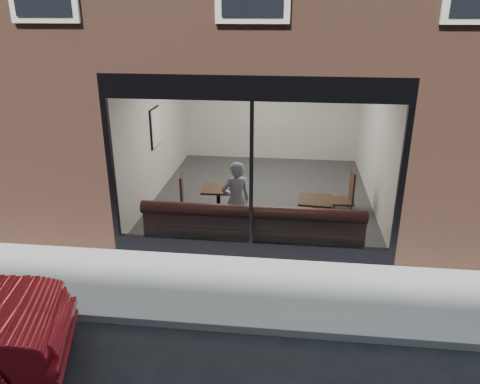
# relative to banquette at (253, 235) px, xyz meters

# --- Properties ---
(ground) EXTENTS (120.00, 120.00, 0.00)m
(ground) POSITION_rel_banquette_xyz_m (0.00, -2.45, -0.23)
(ground) COLOR black
(ground) RESTS_ON ground
(sidewalk_near) EXTENTS (40.00, 2.00, 0.01)m
(sidewalk_near) POSITION_rel_banquette_xyz_m (0.00, -1.45, -0.22)
(sidewalk_near) COLOR gray
(sidewalk_near) RESTS_ON ground
(kerb_near) EXTENTS (40.00, 0.10, 0.12)m
(kerb_near) POSITION_rel_banquette_xyz_m (0.00, -2.50, -0.17)
(kerb_near) COLOR gray
(kerb_near) RESTS_ON ground
(host_building_pier_left) EXTENTS (2.50, 12.00, 3.20)m
(host_building_pier_left) POSITION_rel_banquette_xyz_m (-3.75, 5.55, 1.38)
(host_building_pier_left) COLOR brown
(host_building_pier_left) RESTS_ON ground
(host_building_pier_right) EXTENTS (2.50, 12.00, 3.20)m
(host_building_pier_right) POSITION_rel_banquette_xyz_m (3.75, 5.55, 1.38)
(host_building_pier_right) COLOR brown
(host_building_pier_right) RESTS_ON ground
(host_building_backfill) EXTENTS (5.00, 6.00, 3.20)m
(host_building_backfill) POSITION_rel_banquette_xyz_m (0.00, 8.55, 1.38)
(host_building_backfill) COLOR brown
(host_building_backfill) RESTS_ON ground
(cafe_floor) EXTENTS (6.00, 6.00, 0.00)m
(cafe_floor) POSITION_rel_banquette_xyz_m (0.00, 2.55, -0.21)
(cafe_floor) COLOR #2D2D30
(cafe_floor) RESTS_ON ground
(cafe_ceiling) EXTENTS (6.00, 6.00, 0.00)m
(cafe_ceiling) POSITION_rel_banquette_xyz_m (0.00, 2.55, 2.97)
(cafe_ceiling) COLOR white
(cafe_ceiling) RESTS_ON host_building_upper
(cafe_wall_back) EXTENTS (5.00, 0.00, 5.00)m
(cafe_wall_back) POSITION_rel_banquette_xyz_m (0.00, 5.54, 1.37)
(cafe_wall_back) COLOR silver
(cafe_wall_back) RESTS_ON ground
(cafe_wall_left) EXTENTS (0.00, 6.00, 6.00)m
(cafe_wall_left) POSITION_rel_banquette_xyz_m (-2.49, 2.55, 1.37)
(cafe_wall_left) COLOR silver
(cafe_wall_left) RESTS_ON ground
(cafe_wall_right) EXTENTS (0.00, 6.00, 6.00)m
(cafe_wall_right) POSITION_rel_banquette_xyz_m (2.49, 2.55, 1.37)
(cafe_wall_right) COLOR silver
(cafe_wall_right) RESTS_ON ground
(storefront_kick) EXTENTS (5.00, 0.10, 0.30)m
(storefront_kick) POSITION_rel_banquette_xyz_m (0.00, -0.40, -0.08)
(storefront_kick) COLOR black
(storefront_kick) RESTS_ON ground
(storefront_header) EXTENTS (5.00, 0.10, 0.40)m
(storefront_header) POSITION_rel_banquette_xyz_m (0.00, -0.40, 2.77)
(storefront_header) COLOR black
(storefront_header) RESTS_ON host_building_upper
(storefront_mullion) EXTENTS (0.06, 0.10, 2.50)m
(storefront_mullion) POSITION_rel_banquette_xyz_m (0.00, -0.40, 1.32)
(storefront_mullion) COLOR black
(storefront_mullion) RESTS_ON storefront_kick
(storefront_glass) EXTENTS (4.80, 0.00, 4.80)m
(storefront_glass) POSITION_rel_banquette_xyz_m (0.00, -0.43, 1.33)
(storefront_glass) COLOR white
(storefront_glass) RESTS_ON storefront_kick
(banquette) EXTENTS (4.00, 0.55, 0.45)m
(banquette) POSITION_rel_banquette_xyz_m (0.00, 0.00, 0.00)
(banquette) COLOR #361813
(banquette) RESTS_ON cafe_floor
(person) EXTENTS (0.67, 0.57, 1.55)m
(person) POSITION_rel_banquette_xyz_m (-0.36, 0.33, 0.55)
(person) COLOR #A4B1D5
(person) RESTS_ON cafe_floor
(cafe_table_left) EXTENTS (0.65, 0.65, 0.04)m
(cafe_table_left) POSITION_rel_banquette_xyz_m (-0.80, 0.99, 0.52)
(cafe_table_left) COLOR black
(cafe_table_left) RESTS_ON cafe_floor
(cafe_table_right) EXTENTS (0.68, 0.68, 0.04)m
(cafe_table_right) POSITION_rel_banquette_xyz_m (1.15, 0.61, 0.52)
(cafe_table_right) COLOR black
(cafe_table_right) RESTS_ON cafe_floor
(cafe_chair_left) EXTENTS (0.48, 0.48, 0.04)m
(cafe_chair_left) POSITION_rel_banquette_xyz_m (-1.79, 1.11, 0.01)
(cafe_chair_left) COLOR black
(cafe_chair_left) RESTS_ON cafe_floor
(cafe_chair_right) EXTENTS (0.50, 0.50, 0.04)m
(cafe_chair_right) POSITION_rel_banquette_xyz_m (1.78, 1.84, 0.01)
(cafe_chair_right) COLOR black
(cafe_chair_right) RESTS_ON cafe_floor
(wall_poster) EXTENTS (0.02, 0.63, 0.84)m
(wall_poster) POSITION_rel_banquette_xyz_m (-2.45, 2.38, 1.41)
(wall_poster) COLOR white
(wall_poster) RESTS_ON cafe_wall_left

